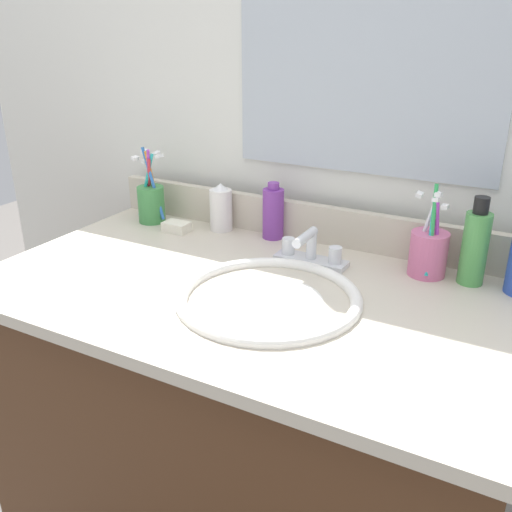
# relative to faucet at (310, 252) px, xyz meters

# --- Properties ---
(vanity_cabinet) EXTENTS (1.04, 0.57, 0.72)m
(vanity_cabinet) POSITION_rel_faucet_xyz_m (-0.06, -0.16, -0.42)
(vanity_cabinet) COLOR #4C2D19
(vanity_cabinet) RESTS_ON ground_plane
(countertop) EXTENTS (1.08, 0.62, 0.02)m
(countertop) POSITION_rel_faucet_xyz_m (-0.06, -0.16, -0.04)
(countertop) COLOR beige
(countertop) RESTS_ON vanity_cabinet
(backsplash) EXTENTS (1.08, 0.02, 0.09)m
(backsplash) POSITION_rel_faucet_xyz_m (-0.06, 0.14, 0.02)
(backsplash) COLOR beige
(backsplash) RESTS_ON countertop
(back_wall) EXTENTS (2.18, 0.04, 1.30)m
(back_wall) POSITION_rel_faucet_xyz_m (-0.06, 0.20, -0.13)
(back_wall) COLOR silver
(back_wall) RESTS_ON ground_plane
(mirror_panel) EXTENTS (0.60, 0.01, 0.56)m
(mirror_panel) POSITION_rel_faucet_xyz_m (0.04, 0.18, 0.42)
(mirror_panel) COLOR #B2BCC6
(sink_basin) EXTENTS (0.35, 0.35, 0.11)m
(sink_basin) POSITION_rel_faucet_xyz_m (0.00, -0.19, -0.06)
(sink_basin) COLOR white
(sink_basin) RESTS_ON countertop
(faucet) EXTENTS (0.16, 0.10, 0.08)m
(faucet) POSITION_rel_faucet_xyz_m (0.00, 0.00, 0.00)
(faucet) COLOR silver
(faucet) RESTS_ON countertop
(bottle_lotion_white) EXTENTS (0.06, 0.06, 0.12)m
(bottle_lotion_white) POSITION_rel_faucet_xyz_m (-0.28, 0.09, 0.03)
(bottle_lotion_white) COLOR white
(bottle_lotion_white) RESTS_ON countertop
(bottle_cream_purple) EXTENTS (0.05, 0.05, 0.14)m
(bottle_cream_purple) POSITION_rel_faucet_xyz_m (-0.14, 0.11, 0.04)
(bottle_cream_purple) COLOR #7A3899
(bottle_cream_purple) RESTS_ON countertop
(bottle_toner_green) EXTENTS (0.05, 0.05, 0.18)m
(bottle_toner_green) POSITION_rel_faucet_xyz_m (0.32, 0.07, 0.05)
(bottle_toner_green) COLOR #4C9E4C
(bottle_toner_green) RESTS_ON countertop
(cup_pink) EXTENTS (0.08, 0.08, 0.19)m
(cup_pink) POSITION_rel_faucet_xyz_m (0.23, 0.07, 0.02)
(cup_pink) COLOR #D16693
(cup_pink) RESTS_ON countertop
(cup_green) EXTENTS (0.09, 0.07, 0.20)m
(cup_green) POSITION_rel_faucet_xyz_m (-0.48, 0.06, 0.03)
(cup_green) COLOR #3F8C47
(cup_green) RESTS_ON countertop
(soap_bar) EXTENTS (0.06, 0.04, 0.02)m
(soap_bar) POSITION_rel_faucet_xyz_m (-0.38, 0.03, -0.02)
(soap_bar) COLOR white
(soap_bar) RESTS_ON countertop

